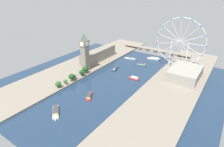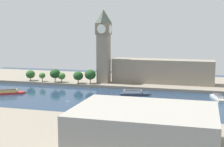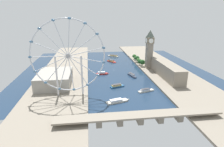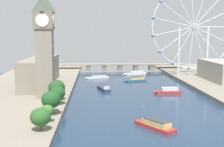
{
  "view_description": "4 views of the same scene",
  "coord_description": "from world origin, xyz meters",
  "px_view_note": "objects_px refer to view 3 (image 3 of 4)",
  "views": [
    {
      "loc": [
        172.56,
        -252.51,
        163.71
      ],
      "look_at": [
        -2.0,
        4.41,
        16.52
      ],
      "focal_mm": 30.06,
      "sensor_mm": 36.0,
      "label": 1
    },
    {
      "loc": [
        267.81,
        116.02,
        63.41
      ],
      "look_at": [
        -18.93,
        35.67,
        21.06
      ],
      "focal_mm": 53.56,
      "sensor_mm": 36.0,
      "label": 2
    },
    {
      "loc": [
        51.74,
        379.93,
        111.93
      ],
      "look_at": [
        14.44,
        85.0,
        16.85
      ],
      "focal_mm": 30.0,
      "sensor_mm": 36.0,
      "label": 3
    },
    {
      "loc": [
        -35.16,
        -221.64,
        51.18
      ],
      "look_at": [
        -17.44,
        93.82,
        10.1
      ],
      "focal_mm": 49.59,
      "sensor_mm": 36.0,
      "label": 4
    }
  ],
  "objects_px": {
    "riverside_hall": "(55,79)",
    "tour_boat_1": "(113,56)",
    "clock_tower": "(149,49)",
    "tour_boat_6": "(146,90)",
    "tour_boat_2": "(117,86)",
    "tour_boat_5": "(117,101)",
    "ferris_wheel": "(68,57)",
    "parliament_block": "(167,70)",
    "tour_boat_0": "(111,61)",
    "tour_boat_4": "(102,73)",
    "river_bridge": "(139,116)",
    "tour_boat_3": "(132,75)"
  },
  "relations": [
    {
      "from": "tour_boat_5",
      "to": "tour_boat_0",
      "type": "bearing_deg",
      "value": 69.02
    },
    {
      "from": "ferris_wheel",
      "to": "tour_boat_2",
      "type": "xyz_separation_m",
      "value": [
        -70.23,
        -27.16,
        -55.46
      ]
    },
    {
      "from": "tour_boat_1",
      "to": "tour_boat_6",
      "type": "relative_size",
      "value": 1.04
    },
    {
      "from": "tour_boat_0",
      "to": "clock_tower",
      "type": "bearing_deg",
      "value": 11.6
    },
    {
      "from": "parliament_block",
      "to": "tour_boat_0",
      "type": "bearing_deg",
      "value": -57.84
    },
    {
      "from": "river_bridge",
      "to": "tour_boat_3",
      "type": "height_order",
      "value": "river_bridge"
    },
    {
      "from": "ferris_wheel",
      "to": "tour_boat_4",
      "type": "height_order",
      "value": "ferris_wheel"
    },
    {
      "from": "parliament_block",
      "to": "tour_boat_4",
      "type": "distance_m",
      "value": 120.6
    },
    {
      "from": "tour_boat_0",
      "to": "tour_boat_6",
      "type": "relative_size",
      "value": 0.96
    },
    {
      "from": "clock_tower",
      "to": "ferris_wheel",
      "type": "height_order",
      "value": "ferris_wheel"
    },
    {
      "from": "tour_boat_1",
      "to": "tour_boat_3",
      "type": "height_order",
      "value": "tour_boat_3"
    },
    {
      "from": "tour_boat_5",
      "to": "tour_boat_6",
      "type": "height_order",
      "value": "tour_boat_6"
    },
    {
      "from": "riverside_hall",
      "to": "river_bridge",
      "type": "distance_m",
      "value": 160.6
    },
    {
      "from": "tour_boat_1",
      "to": "tour_boat_2",
      "type": "relative_size",
      "value": 1.16
    },
    {
      "from": "tour_boat_2",
      "to": "tour_boat_5",
      "type": "bearing_deg",
      "value": -117.47
    },
    {
      "from": "river_bridge",
      "to": "tour_boat_6",
      "type": "bearing_deg",
      "value": -111.77
    },
    {
      "from": "riverside_hall",
      "to": "river_bridge",
      "type": "relative_size",
      "value": 0.39
    },
    {
      "from": "river_bridge",
      "to": "tour_boat_0",
      "type": "distance_m",
      "value": 267.69
    },
    {
      "from": "clock_tower",
      "to": "river_bridge",
      "type": "height_order",
      "value": "clock_tower"
    },
    {
      "from": "ferris_wheel",
      "to": "tour_boat_3",
      "type": "xyz_separation_m",
      "value": [
        -106.39,
        -77.34,
        -55.29
      ]
    },
    {
      "from": "ferris_wheel",
      "to": "tour_boat_0",
      "type": "bearing_deg",
      "value": -113.05
    },
    {
      "from": "parliament_block",
      "to": "ferris_wheel",
      "type": "bearing_deg",
      "value": 19.63
    },
    {
      "from": "parliament_block",
      "to": "tour_boat_0",
      "type": "xyz_separation_m",
      "value": [
        83.73,
        -133.18,
        -13.57
      ]
    },
    {
      "from": "riverside_hall",
      "to": "tour_boat_4",
      "type": "bearing_deg",
      "value": -146.71
    },
    {
      "from": "parliament_block",
      "to": "riverside_hall",
      "type": "distance_m",
      "value": 194.33
    },
    {
      "from": "ferris_wheel",
      "to": "tour_boat_2",
      "type": "distance_m",
      "value": 93.52
    },
    {
      "from": "riverside_hall",
      "to": "tour_boat_6",
      "type": "distance_m",
      "value": 145.12
    },
    {
      "from": "tour_boat_5",
      "to": "tour_boat_6",
      "type": "xyz_separation_m",
      "value": [
        -48.64,
        -30.23,
        0.09
      ]
    },
    {
      "from": "clock_tower",
      "to": "tour_boat_5",
      "type": "bearing_deg",
      "value": 58.67
    },
    {
      "from": "ferris_wheel",
      "to": "tour_boat_5",
      "type": "distance_m",
      "value": 87.6
    },
    {
      "from": "tour_boat_1",
      "to": "tour_boat_5",
      "type": "distance_m",
      "value": 278.55
    },
    {
      "from": "ferris_wheel",
      "to": "tour_boat_4",
      "type": "xyz_separation_m",
      "value": [
        -51.56,
        -96.21,
        -55.37
      ]
    },
    {
      "from": "tour_boat_2",
      "to": "tour_boat_3",
      "type": "distance_m",
      "value": 61.86
    },
    {
      "from": "parliament_block",
      "to": "tour_boat_4",
      "type": "height_order",
      "value": "parliament_block"
    },
    {
      "from": "riverside_hall",
      "to": "tour_boat_0",
      "type": "relative_size",
      "value": 2.53
    },
    {
      "from": "tour_boat_3",
      "to": "tour_boat_0",
      "type": "bearing_deg",
      "value": 177.48
    },
    {
      "from": "tour_boat_3",
      "to": "tour_boat_6",
      "type": "relative_size",
      "value": 1.0
    },
    {
      "from": "tour_boat_0",
      "to": "tour_boat_5",
      "type": "height_order",
      "value": "tour_boat_0"
    },
    {
      "from": "clock_tower",
      "to": "ferris_wheel",
      "type": "relative_size",
      "value": 0.74
    },
    {
      "from": "riverside_hall",
      "to": "tour_boat_1",
      "type": "xyz_separation_m",
      "value": [
        -121.89,
        -206.86,
        -10.65
      ]
    },
    {
      "from": "ferris_wheel",
      "to": "tour_boat_1",
      "type": "relative_size",
      "value": 3.44
    },
    {
      "from": "tour_boat_4",
      "to": "tour_boat_3",
      "type": "bearing_deg",
      "value": -19.69
    },
    {
      "from": "tour_boat_4",
      "to": "tour_boat_0",
      "type": "bearing_deg",
      "value": 71.84
    },
    {
      "from": "parliament_block",
      "to": "tour_boat_6",
      "type": "distance_m",
      "value": 78.61
    },
    {
      "from": "tour_boat_4",
      "to": "tour_boat_6",
      "type": "distance_m",
      "value": 109.56
    },
    {
      "from": "clock_tower",
      "to": "tour_boat_6",
      "type": "relative_size",
      "value": 2.66
    },
    {
      "from": "tour_boat_5",
      "to": "tour_boat_4",
      "type": "bearing_deg",
      "value": 79.14
    },
    {
      "from": "tour_boat_0",
      "to": "tour_boat_2",
      "type": "bearing_deg",
      "value": -36.61
    },
    {
      "from": "tour_boat_4",
      "to": "tour_boat_5",
      "type": "bearing_deg",
      "value": -85.68
    },
    {
      "from": "tour_boat_2",
      "to": "tour_boat_5",
      "type": "xyz_separation_m",
      "value": [
        7.94,
        53.24,
        -0.34
      ]
    }
  ]
}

